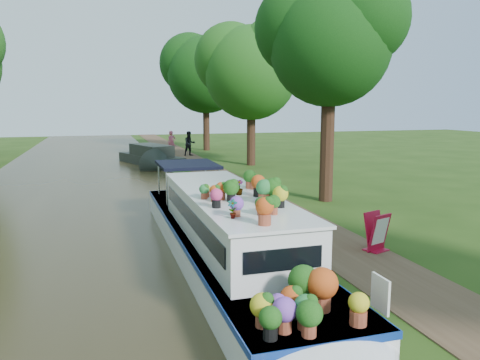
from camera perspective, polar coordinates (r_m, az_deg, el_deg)
name	(u,v)px	position (r m, az deg, el deg)	size (l,w,h in m)	color
ground	(263,225)	(15.51, 2.88, -5.49)	(100.00, 100.00, 0.00)	#213C0F
canal_water	(71,240)	(14.68, -19.92, -6.84)	(10.00, 100.00, 0.02)	#2D2713
towpath	(297,222)	(15.94, 6.96, -5.09)	(2.20, 100.00, 0.03)	#4A3522
plant_boat	(228,235)	(11.18, -1.48, -6.74)	(2.29, 13.52, 2.22)	white
tree_near_overhang	(329,36)	(19.54, 10.82, 16.87)	(5.52, 5.28, 8.99)	black
tree_near_mid	(251,65)	(30.84, 1.32, 13.79)	(6.90, 6.60, 9.40)	black
tree_near_far	(205,68)	(41.35, -4.26, 13.42)	(7.59, 7.26, 10.30)	black
second_boat	(151,157)	(31.39, -10.75, 2.78)	(3.90, 7.36, 1.34)	black
sandwich_board	(377,234)	(13.14, 16.35, -6.29)	(0.70, 0.71, 1.04)	#AF0C2A
pedestrian_pink	(172,143)	(37.77, -8.33, 4.53)	(0.69, 0.45, 1.88)	#CB5367
pedestrian_dark	(190,144)	(36.61, -6.17, 4.45)	(0.92, 0.72, 1.90)	black
verge_plant	(226,191)	(20.11, -1.77, -1.41)	(0.43, 0.38, 0.48)	#1F6824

